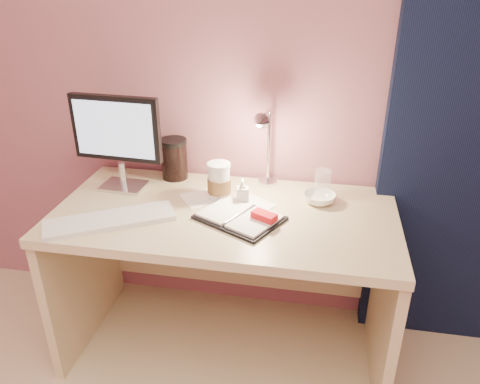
% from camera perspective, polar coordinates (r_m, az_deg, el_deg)
% --- Properties ---
extents(room, '(3.50, 3.50, 3.50)m').
position_cam_1_polar(room, '(2.10, 26.63, 9.39)').
color(room, '#C6B28E').
rests_on(room, ground).
extents(desk, '(1.40, 0.70, 0.73)m').
position_cam_1_polar(desk, '(2.09, -1.38, -6.86)').
color(desk, beige).
rests_on(desk, ground).
extents(monitor, '(0.40, 0.15, 0.42)m').
position_cam_1_polar(monitor, '(2.09, -14.71, 6.83)').
color(monitor, silver).
rests_on(monitor, desk).
extents(keyboard, '(0.50, 0.38, 0.02)m').
position_cam_1_polar(keyboard, '(1.90, -15.55, -3.32)').
color(keyboard, white).
rests_on(keyboard, desk).
extents(planner, '(0.38, 0.35, 0.05)m').
position_cam_1_polar(planner, '(1.85, 0.21, -3.05)').
color(planner, black).
rests_on(planner, desk).
extents(paper_a, '(0.22, 0.22, 0.00)m').
position_cam_1_polar(paper_a, '(2.03, -4.67, -0.75)').
color(paper_a, white).
rests_on(paper_a, desk).
extents(paper_b, '(0.23, 0.23, 0.00)m').
position_cam_1_polar(paper_b, '(1.96, 1.08, -1.67)').
color(paper_b, white).
rests_on(paper_b, desk).
extents(paper_c, '(0.22, 0.22, 0.00)m').
position_cam_1_polar(paper_c, '(1.85, 0.73, -3.42)').
color(paper_c, white).
rests_on(paper_c, desk).
extents(coffee_cup, '(0.10, 0.10, 0.16)m').
position_cam_1_polar(coffee_cup, '(1.99, -2.56, 1.20)').
color(coffee_cup, white).
rests_on(coffee_cup, desk).
extents(clear_cup, '(0.07, 0.07, 0.12)m').
position_cam_1_polar(clear_cup, '(2.04, 10.03, 1.02)').
color(clear_cup, white).
rests_on(clear_cup, desk).
extents(bowl, '(0.17, 0.17, 0.04)m').
position_cam_1_polar(bowl, '(2.00, 9.67, -0.77)').
color(bowl, white).
rests_on(bowl, desk).
extents(lotion_bottle, '(0.06, 0.06, 0.11)m').
position_cam_1_polar(lotion_bottle, '(1.95, 0.32, 0.06)').
color(lotion_bottle, white).
rests_on(lotion_bottle, desk).
extents(dark_jar, '(0.12, 0.12, 0.17)m').
position_cam_1_polar(dark_jar, '(2.21, -8.00, 3.80)').
color(dark_jar, black).
rests_on(dark_jar, desk).
extents(desk_lamp, '(0.10, 0.23, 0.37)m').
position_cam_1_polar(desk_lamp, '(1.98, 3.60, 5.97)').
color(desk_lamp, silver).
rests_on(desk_lamp, desk).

